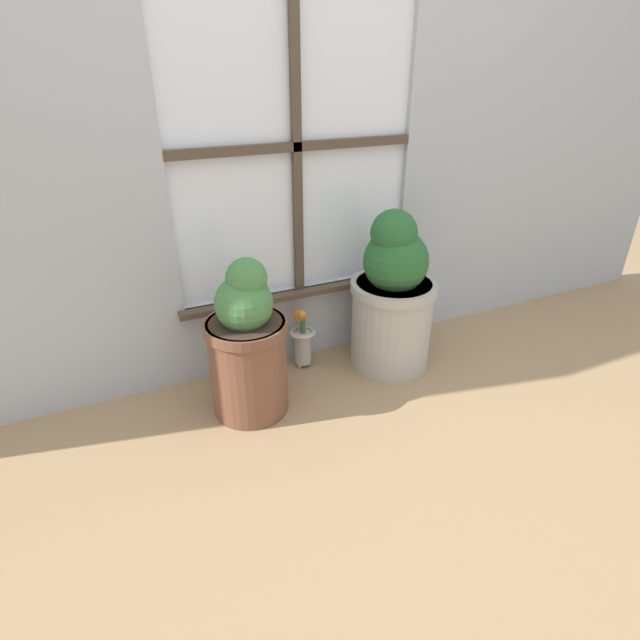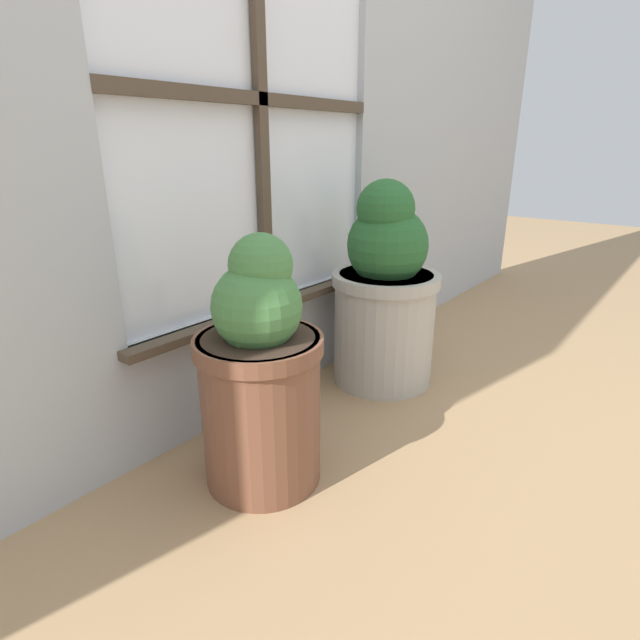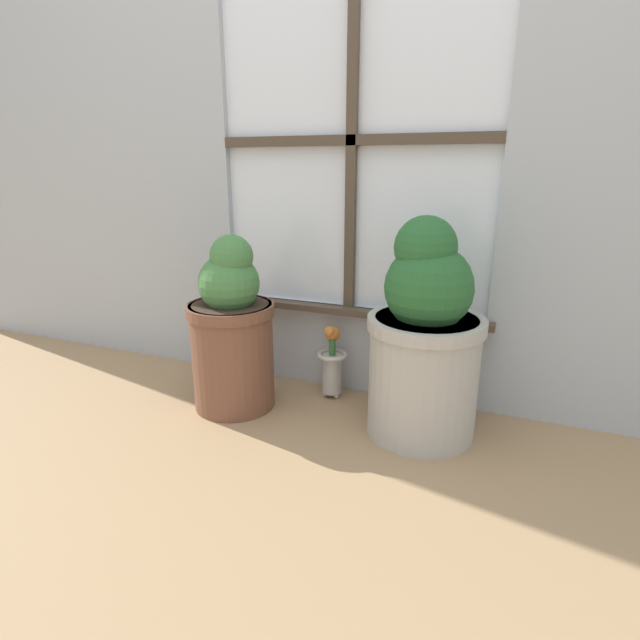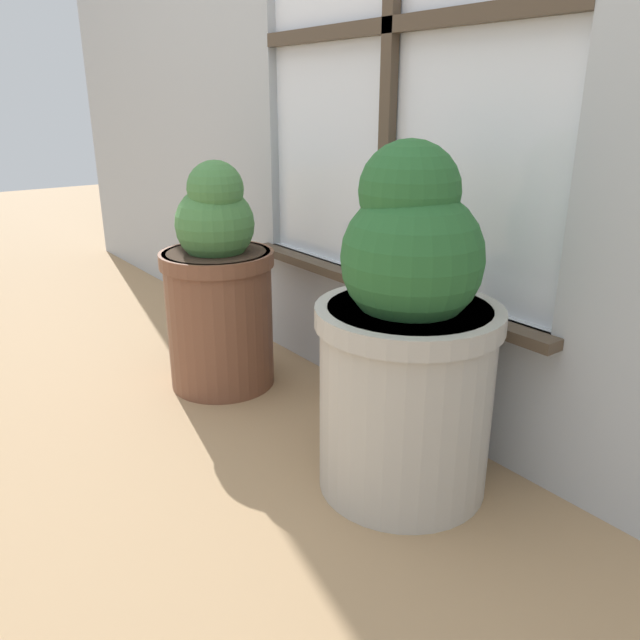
% 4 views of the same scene
% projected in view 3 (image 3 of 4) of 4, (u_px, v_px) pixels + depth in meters
% --- Properties ---
extents(ground_plane, '(10.00, 10.00, 0.00)m').
position_uv_depth(ground_plane, '(295.00, 450.00, 1.56)').
color(ground_plane, tan).
extents(wall_with_window, '(4.40, 0.10, 2.50)m').
position_uv_depth(wall_with_window, '(355.00, 35.00, 1.65)').
color(wall_with_window, '#B2B7BC').
rests_on(wall_with_window, ground_plane).
extents(potted_plant_left, '(0.31, 0.31, 0.63)m').
position_uv_depth(potted_plant_left, '(232.00, 332.00, 1.78)').
color(potted_plant_left, brown).
rests_on(potted_plant_left, ground_plane).
extents(potted_plant_right, '(0.37, 0.37, 0.71)m').
position_uv_depth(potted_plant_right, '(425.00, 340.00, 1.58)').
color(potted_plant_right, '#B7B2A8').
rests_on(potted_plant_right, ground_plane).
extents(flower_vase, '(0.12, 0.12, 0.29)m').
position_uv_depth(flower_vase, '(332.00, 361.00, 1.89)').
color(flower_vase, '#BCB7AD').
rests_on(flower_vase, ground_plane).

